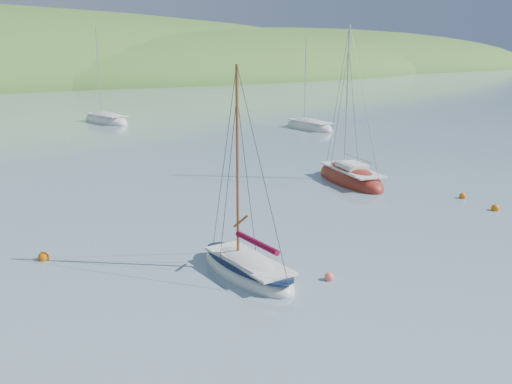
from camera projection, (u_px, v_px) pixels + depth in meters
ground at (411, 297)px, 20.88m from camera, size 700.00×700.00×0.00m
daysailer_white at (247, 269)px, 22.96m from camera, size 2.70×5.96×8.88m
sloop_red at (350, 179)px, 39.13m from camera, size 5.15×8.14×11.40m
distant_sloop_b at (106, 121)px, 71.53m from camera, size 3.80×9.13×12.73m
distant_sloop_d at (309, 127)px, 65.86m from camera, size 3.74×8.19×11.29m
mooring_buoys at (377, 235)px, 27.54m from camera, size 24.06×15.25×0.48m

